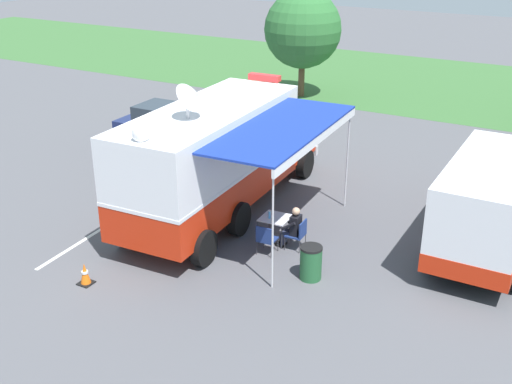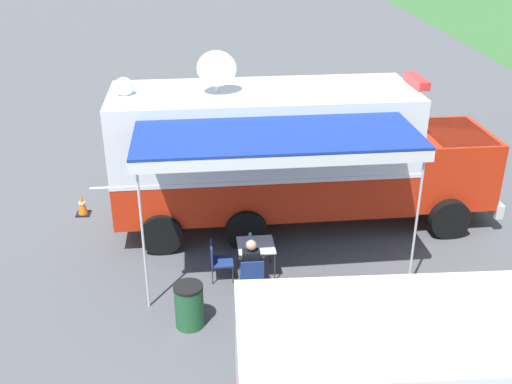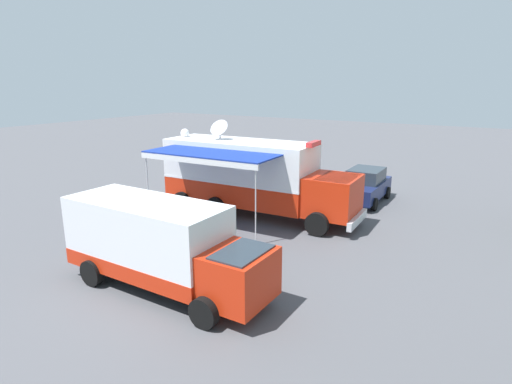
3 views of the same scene
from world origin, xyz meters
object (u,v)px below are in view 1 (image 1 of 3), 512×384
(folding_chair_beside_table, at_px, (266,238))
(trash_bin, at_px, (311,263))
(folding_chair_at_table, at_px, (299,232))
(seated_responder, at_px, (293,227))
(car_behind_truck, at_px, (168,127))
(traffic_cone, at_px, (85,274))
(support_truck, at_px, (492,201))
(command_truck, at_px, (223,152))
(folding_table, at_px, (275,219))
(water_bottle, at_px, (269,215))

(folding_chair_beside_table, bearing_deg, trash_bin, -18.86)
(folding_chair_beside_table, height_order, trash_bin, trash_bin)
(folding_chair_at_table, height_order, folding_chair_beside_table, same)
(seated_responder, relative_size, car_behind_truck, 0.30)
(trash_bin, height_order, traffic_cone, trash_bin)
(seated_responder, relative_size, support_truck, 0.18)
(folding_chair_at_table, height_order, traffic_cone, folding_chair_at_table)
(command_truck, xyz_separation_m, folding_chair_at_table, (3.18, -1.20, -1.43))
(command_truck, distance_m, seated_responder, 3.48)
(trash_bin, height_order, car_behind_truck, car_behind_truck)
(car_behind_truck, bearing_deg, support_truck, -10.48)
(trash_bin, bearing_deg, command_truck, 149.19)
(folding_chair_beside_table, xyz_separation_m, trash_bin, (1.60, -0.55, -0.06))
(trash_bin, distance_m, traffic_cone, 5.70)
(folding_table, xyz_separation_m, traffic_cone, (-3.09, -4.41, -0.39))
(traffic_cone, bearing_deg, support_truck, 39.64)
(water_bottle, height_order, folding_chair_beside_table, water_bottle)
(water_bottle, relative_size, traffic_cone, 0.39)
(trash_bin, relative_size, support_truck, 0.13)
(folding_chair_beside_table, bearing_deg, support_truck, 33.46)
(folding_table, height_order, traffic_cone, folding_table)
(trash_bin, height_order, support_truck, support_truck)
(folding_chair_beside_table, height_order, seated_responder, seated_responder)
(water_bottle, bearing_deg, traffic_cone, -124.64)
(command_truck, bearing_deg, car_behind_truck, 142.47)
(folding_chair_at_table, xyz_separation_m, seated_responder, (-0.19, -0.01, 0.14))
(command_truck, height_order, car_behind_truck, command_truck)
(command_truck, height_order, trash_bin, command_truck)
(support_truck, bearing_deg, car_behind_truck, 169.52)
(folding_chair_beside_table, bearing_deg, traffic_cone, -132.39)
(car_behind_truck, bearing_deg, folding_chair_at_table, -31.64)
(water_bottle, xyz_separation_m, traffic_cone, (-2.96, -4.29, -0.55))
(command_truck, bearing_deg, folding_chair_beside_table, -37.11)
(water_bottle, bearing_deg, seated_responder, -1.81)
(command_truck, xyz_separation_m, support_truck, (7.70, 1.50, -0.56))
(folding_table, bearing_deg, traffic_cone, -125.08)
(folding_chair_at_table, xyz_separation_m, folding_chair_beside_table, (-0.65, -0.72, 0.00))
(seated_responder, height_order, traffic_cone, seated_responder)
(command_truck, height_order, folding_table, command_truck)
(folding_table, xyz_separation_m, car_behind_truck, (-7.39, 4.91, 0.21))
(water_bottle, height_order, support_truck, support_truck)
(folding_chair_at_table, distance_m, support_truck, 5.33)
(trash_bin, bearing_deg, folding_chair_at_table, 126.89)
(folding_table, relative_size, car_behind_truck, 0.20)
(folding_table, height_order, folding_chair_at_table, folding_chair_at_table)
(trash_bin, xyz_separation_m, car_behind_truck, (-9.14, 6.31, 0.42))
(water_bottle, relative_size, car_behind_truck, 0.05)
(trash_bin, bearing_deg, folding_chair_beside_table, 161.14)
(traffic_cone, bearing_deg, car_behind_truck, 114.75)
(seated_responder, distance_m, support_truck, 5.48)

